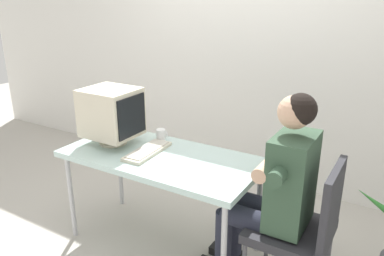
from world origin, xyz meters
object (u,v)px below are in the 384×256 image
at_px(keyboard, 148,151).
at_px(desk_mug, 161,135).
at_px(crt_monitor, 111,113).
at_px(desk, 161,162).
at_px(person_seated, 275,187).
at_px(office_chair, 303,224).

bearing_deg(keyboard, desk_mug, 100.43).
bearing_deg(desk_mug, crt_monitor, -143.27).
height_order(desk, person_seated, person_seated).
bearing_deg(keyboard, crt_monitor, 177.28).
height_order(office_chair, desk_mug, office_chair).
relative_size(person_seated, desk_mug, 13.04).
bearing_deg(crt_monitor, desk_mug, 36.73).
bearing_deg(desk_mug, keyboard, -79.57).
relative_size(keyboard, desk_mug, 4.32).
bearing_deg(desk_mug, person_seated, -12.15).
xyz_separation_m(desk, crt_monitor, (-0.44, -0.00, 0.29)).
distance_m(crt_monitor, office_chair, 1.54).
height_order(desk, crt_monitor, crt_monitor).
bearing_deg(crt_monitor, keyboard, -2.72).
relative_size(desk, person_seated, 1.09).
relative_size(office_chair, person_seated, 0.70).
distance_m(desk, crt_monitor, 0.52).
distance_m(office_chair, person_seated, 0.27).
height_order(office_chair, person_seated, person_seated).
distance_m(person_seated, desk_mug, 1.01).
bearing_deg(office_chair, keyboard, -178.94).
distance_m(desk, office_chair, 1.05).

